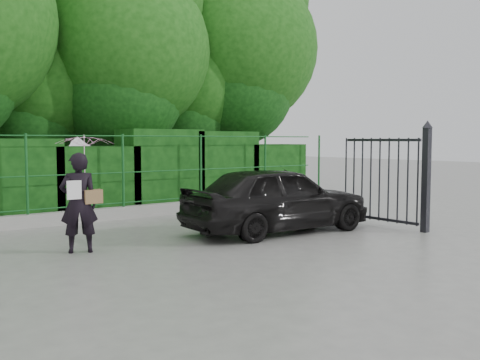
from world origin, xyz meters
TOP-DOWN VIEW (x-y plane):
  - ground at (0.00, 0.00)m, footprint 80.00×80.00m
  - kerb at (0.00, 4.50)m, footprint 14.00×0.25m
  - fence at (0.22, 4.50)m, footprint 14.13×0.06m
  - hedge at (0.11, 5.50)m, footprint 14.20×1.20m
  - trees at (1.14, 7.74)m, footprint 17.10×6.15m
  - gate at (4.60, -0.72)m, footprint 0.22×2.33m
  - woman at (-1.86, 1.32)m, footprint 1.00×0.99m
  - car at (2.16, 0.75)m, footprint 4.29×1.97m

SIDE VIEW (x-z plane):
  - ground at x=0.00m, z-range 0.00..0.00m
  - kerb at x=0.00m, z-range 0.00..0.30m
  - car at x=2.16m, z-range 0.00..1.42m
  - hedge at x=0.11m, z-range -0.13..2.12m
  - gate at x=4.60m, z-range 0.01..2.37m
  - fence at x=0.22m, z-range 0.30..2.10m
  - woman at x=-1.86m, z-range 0.32..2.37m
  - trees at x=1.14m, z-range 0.58..8.66m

